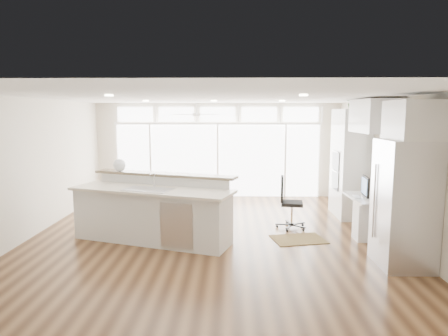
{
  "coord_description": "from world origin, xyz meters",
  "views": [
    {
      "loc": [
        0.42,
        -7.5,
        2.39
      ],
      "look_at": [
        0.25,
        0.6,
        1.29
      ],
      "focal_mm": 32.0,
      "sensor_mm": 36.0,
      "label": 1
    }
  ],
  "objects": [
    {
      "name": "floor",
      "position": [
        0.0,
        0.0,
        -0.01
      ],
      "size": [
        7.0,
        8.0,
        0.02
      ],
      "primitive_type": "cube",
      "color": "#3C2312",
      "rests_on": "ground"
    },
    {
      "name": "ceiling",
      "position": [
        0.0,
        0.0,
        2.7
      ],
      "size": [
        7.0,
        8.0,
        0.02
      ],
      "primitive_type": "cube",
      "color": "white",
      "rests_on": "wall_back"
    },
    {
      "name": "wall_back",
      "position": [
        0.0,
        4.0,
        1.35
      ],
      "size": [
        7.0,
        0.04,
        2.7
      ],
      "primitive_type": "cube",
      "color": "beige",
      "rests_on": "floor"
    },
    {
      "name": "wall_front",
      "position": [
        0.0,
        -4.0,
        1.35
      ],
      "size": [
        7.0,
        0.04,
        2.7
      ],
      "primitive_type": "cube",
      "color": "beige",
      "rests_on": "floor"
    },
    {
      "name": "wall_left",
      "position": [
        -3.5,
        0.0,
        1.35
      ],
      "size": [
        0.04,
        8.0,
        2.7
      ],
      "primitive_type": "cube",
      "color": "beige",
      "rests_on": "floor"
    },
    {
      "name": "wall_right",
      "position": [
        3.5,
        0.0,
        1.35
      ],
      "size": [
        0.04,
        8.0,
        2.7
      ],
      "primitive_type": "cube",
      "color": "beige",
      "rests_on": "floor"
    },
    {
      "name": "glass_wall",
      "position": [
        0.0,
        3.94,
        1.05
      ],
      "size": [
        5.8,
        0.06,
        2.08
      ],
      "primitive_type": "cube",
      "color": "white",
      "rests_on": "wall_back"
    },
    {
      "name": "transom_row",
      "position": [
        0.0,
        3.94,
        2.38
      ],
      "size": [
        5.9,
        0.06,
        0.4
      ],
      "primitive_type": "cube",
      "color": "white",
      "rests_on": "wall_back"
    },
    {
      "name": "desk_window",
      "position": [
        3.46,
        0.3,
        1.55
      ],
      "size": [
        0.04,
        0.85,
        0.85
      ],
      "primitive_type": "cube",
      "color": "white",
      "rests_on": "wall_right"
    },
    {
      "name": "ceiling_fan",
      "position": [
        -0.5,
        2.8,
        2.48
      ],
      "size": [
        1.16,
        1.16,
        0.32
      ],
      "primitive_type": "cube",
      "color": "white",
      "rests_on": "ceiling"
    },
    {
      "name": "recessed_lights",
      "position": [
        0.0,
        0.2,
        2.68
      ],
      "size": [
        3.4,
        3.0,
        0.02
      ],
      "primitive_type": "cube",
      "color": "white",
      "rests_on": "ceiling"
    },
    {
      "name": "oven_cabinet",
      "position": [
        3.17,
        1.8,
        1.25
      ],
      "size": [
        0.64,
        1.2,
        2.5
      ],
      "primitive_type": "cube",
      "color": "silver",
      "rests_on": "floor"
    },
    {
      "name": "desk_nook",
      "position": [
        3.13,
        0.3,
        0.38
      ],
      "size": [
        0.72,
        1.3,
        0.76
      ],
      "primitive_type": "cube",
      "color": "silver",
      "rests_on": "floor"
    },
    {
      "name": "upper_cabinets",
      "position": [
        3.17,
        0.3,
        2.35
      ],
      "size": [
        0.64,
        1.3,
        0.64
      ],
      "primitive_type": "cube",
      "color": "silver",
      "rests_on": "wall_right"
    },
    {
      "name": "refrigerator",
      "position": [
        3.11,
        -1.35,
        1.0
      ],
      "size": [
        0.76,
        0.9,
        2.0
      ],
      "primitive_type": "cube",
      "color": "silver",
      "rests_on": "floor"
    },
    {
      "name": "fridge_cabinet",
      "position": [
        3.17,
        -1.35,
        2.3
      ],
      "size": [
        0.64,
        0.9,
        0.6
      ],
      "primitive_type": "cube",
      "color": "silver",
      "rests_on": "wall_right"
    },
    {
      "name": "framed_photos",
      "position": [
        3.46,
        0.92,
        1.4
      ],
      "size": [
        0.06,
        0.22,
        0.8
      ],
      "primitive_type": "cube",
      "color": "black",
      "rests_on": "wall_right"
    },
    {
      "name": "kitchen_island",
      "position": [
        -1.09,
        -0.21,
        0.62
      ],
      "size": [
        3.32,
        2.09,
        1.23
      ],
      "primitive_type": "cube",
      "rotation": [
        0.0,
        0.0,
        -0.32
      ],
      "color": "silver",
      "rests_on": "floor"
    },
    {
      "name": "rug",
      "position": [
        1.7,
        -0.07,
        0.01
      ],
      "size": [
        1.1,
        0.89,
        0.01
      ],
      "primitive_type": "cube",
      "rotation": [
        0.0,
        0.0,
        0.22
      ],
      "color": "#372711",
      "rests_on": "floor"
    },
    {
      "name": "office_chair",
      "position": [
        1.67,
        0.7,
        0.55
      ],
      "size": [
        0.63,
        0.59,
        1.09
      ],
      "primitive_type": "cube",
      "rotation": [
        0.0,
        0.0,
        -0.13
      ],
      "color": "black",
      "rests_on": "floor"
    },
    {
      "name": "fishbowl",
      "position": [
        -1.87,
        0.48,
        1.36
      ],
      "size": [
        0.3,
        0.3,
        0.25
      ],
      "primitive_type": "sphere",
      "rotation": [
        0.0,
        0.0,
        -0.22
      ],
      "color": "white",
      "rests_on": "kitchen_island"
    },
    {
      "name": "monitor",
      "position": [
        3.05,
        0.3,
        0.98
      ],
      "size": [
        0.14,
        0.53,
        0.44
      ],
      "primitive_type": "cube",
      "rotation": [
        0.0,
        0.0,
        -0.1
      ],
      "color": "black",
      "rests_on": "desk_nook"
    },
    {
      "name": "keyboard",
      "position": [
        2.88,
        0.3,
        0.77
      ],
      "size": [
        0.16,
        0.32,
        0.02
      ],
      "primitive_type": "cube",
      "rotation": [
        0.0,
        0.0,
        -0.13
      ],
      "color": "white",
      "rests_on": "desk_nook"
    },
    {
      "name": "potted_plant",
      "position": [
        3.17,
        1.8,
        2.62
      ],
      "size": [
        0.32,
        0.34,
        0.24
      ],
      "primitive_type": "imported",
      "rotation": [
        0.0,
        0.0,
        -0.13
      ],
      "color": "#265625",
      "rests_on": "oven_cabinet"
    }
  ]
}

